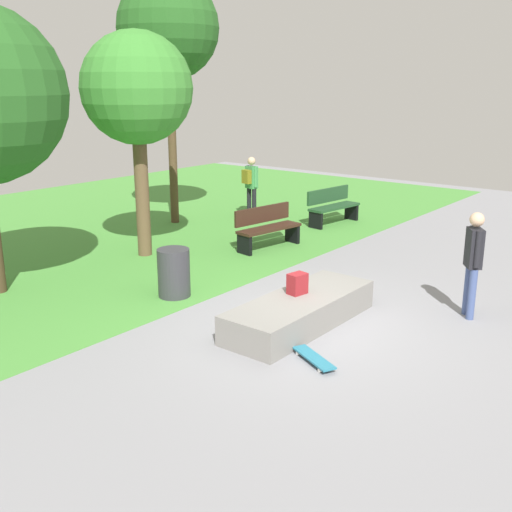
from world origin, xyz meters
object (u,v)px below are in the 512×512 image
object	(u,v)px
skateboard_by_ledge	(314,358)
park_bench_near_lamppost	(267,226)
park_bench_far_left	(332,205)
skater_performing_trick	(473,257)
tree_leaning_ash	(168,29)
concrete_ledge	(300,311)
pedestrian_with_backpack	(251,182)
backpack_on_ledge	(297,284)
trash_bin	(174,273)
tree_slender_maple	(137,90)

from	to	relation	value
skateboard_by_ledge	park_bench_near_lamppost	distance (m)	5.81
park_bench_far_left	park_bench_near_lamppost	world-z (taller)	same
skater_performing_trick	tree_leaning_ash	distance (m)	9.42
skateboard_by_ledge	park_bench_far_left	size ratio (longest dim) A/B	0.49
concrete_ledge	pedestrian_with_backpack	world-z (taller)	pedestrian_with_backpack
backpack_on_ledge	park_bench_far_left	bearing A→B (deg)	37.24
park_bench_near_lamppost	pedestrian_with_backpack	distance (m)	3.26
park_bench_near_lamppost	pedestrian_with_backpack	size ratio (longest dim) A/B	1.02
skateboard_by_ledge	pedestrian_with_backpack	world-z (taller)	pedestrian_with_backpack
backpack_on_ledge	skater_performing_trick	xyz separation A→B (m)	(1.82, -1.99, 0.37)
skater_performing_trick	trash_bin	world-z (taller)	skater_performing_trick
concrete_ledge	park_bench_far_left	bearing A→B (deg)	27.81
park_bench_far_left	tree_slender_maple	size ratio (longest dim) A/B	0.36
tree_slender_maple	tree_leaning_ash	bearing A→B (deg)	34.18
tree_leaning_ash	tree_slender_maple	xyz separation A→B (m)	(-2.60, -1.77, -1.39)
backpack_on_ledge	skater_performing_trick	distance (m)	2.73
park_bench_far_left	park_bench_near_lamppost	xyz separation A→B (m)	(-2.95, -0.14, 0.00)
trash_bin	pedestrian_with_backpack	bearing A→B (deg)	27.39
concrete_ledge	pedestrian_with_backpack	bearing A→B (deg)	44.54
park_bench_near_lamppost	pedestrian_with_backpack	xyz separation A→B (m)	(2.27, 2.30, 0.49)
skateboard_by_ledge	pedestrian_with_backpack	xyz separation A→B (m)	(6.46, 6.29, 0.91)
park_bench_far_left	tree_leaning_ash	bearing A→B (deg)	126.33
skateboard_by_ledge	trash_bin	distance (m)	3.38
tree_leaning_ash	trash_bin	size ratio (longest dim) A/B	7.25
skateboard_by_ledge	tree_slender_maple	size ratio (longest dim) A/B	0.18
pedestrian_with_backpack	concrete_ledge	bearing A→B (deg)	-135.46
skateboard_by_ledge	skater_performing_trick	bearing A→B (deg)	-18.94
skateboard_by_ledge	tree_leaning_ash	size ratio (longest dim) A/B	0.13
skater_performing_trick	skateboard_by_ledge	size ratio (longest dim) A/B	2.06
concrete_ledge	skater_performing_trick	size ratio (longest dim) A/B	1.66
trash_bin	concrete_ledge	bearing A→B (deg)	-83.41
concrete_ledge	tree_leaning_ash	size ratio (longest dim) A/B	0.46
backpack_on_ledge	park_bench_near_lamppost	xyz separation A→B (m)	(3.14, 2.99, -0.12)
concrete_ledge	pedestrian_with_backpack	xyz separation A→B (m)	(5.51, 5.42, 0.75)
skater_performing_trick	skateboard_by_ledge	distance (m)	3.17
backpack_on_ledge	tree_slender_maple	xyz separation A→B (m)	(1.06, 4.66, 2.79)
skateboard_by_ledge	trash_bin	world-z (taller)	trash_bin
tree_leaning_ash	trash_bin	distance (m)	7.24
tree_leaning_ash	park_bench_near_lamppost	bearing A→B (deg)	-98.59
concrete_ledge	park_bench_near_lamppost	xyz separation A→B (m)	(3.24, 3.12, 0.26)
tree_leaning_ash	trash_bin	xyz separation A→B (m)	(-4.04, -4.14, -4.36)
pedestrian_with_backpack	park_bench_far_left	bearing A→B (deg)	-72.54
tree_leaning_ash	pedestrian_with_backpack	size ratio (longest dim) A/B	3.72
pedestrian_with_backpack	backpack_on_ledge	bearing A→B (deg)	-135.65
skateboard_by_ledge	concrete_ledge	bearing A→B (deg)	42.40
tree_slender_maple	trash_bin	bearing A→B (deg)	-121.19
skater_performing_trick	tree_leaning_ash	xyz separation A→B (m)	(1.84, 8.42, 3.81)
tree_leaning_ash	tree_slender_maple	distance (m)	3.44
skateboard_by_ledge	trash_bin	xyz separation A→B (m)	(0.68, 3.29, 0.35)
skateboard_by_ledge	tree_leaning_ash	world-z (taller)	tree_leaning_ash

